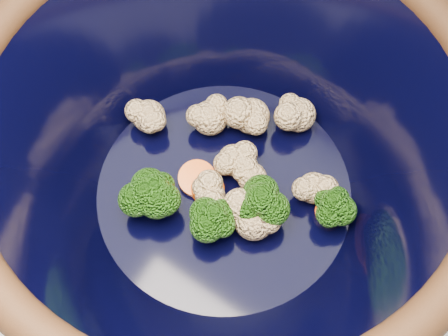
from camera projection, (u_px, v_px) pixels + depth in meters
The scene contains 3 objects.
counter at pixel (214, 328), 0.97m from camera, with size 1.20×1.20×0.90m, color silver.
mixing_bowl at pixel (224, 158), 0.49m from camera, with size 0.40×0.40×0.18m.
vegetable_pile at pixel (230, 179), 0.52m from camera, with size 0.21×0.18×0.05m.
Camera 1 is at (0.14, -0.18, 1.43)m, focal length 50.00 mm.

